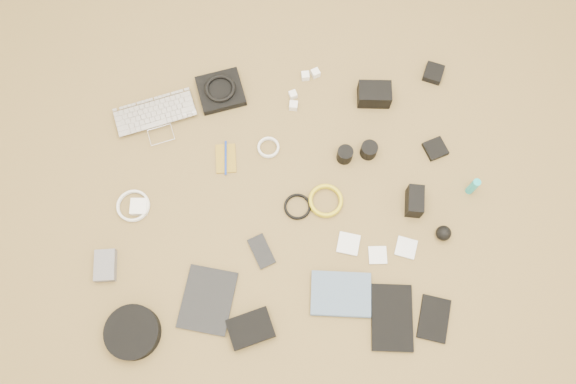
{
  "coord_description": "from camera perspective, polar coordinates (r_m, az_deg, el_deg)",
  "views": [
    {
      "loc": [
        -0.02,
        -0.63,
        2.03
      ],
      "look_at": [
        0.02,
        0.04,
        0.02
      ],
      "focal_mm": 35.0,
      "sensor_mm": 36.0,
      "label": 1
    }
  ],
  "objects": [
    {
      "name": "tablet",
      "position": [
        2.06,
        -8.16,
        -10.79
      ],
      "size": [
        0.23,
        0.27,
        0.01
      ],
      "primitive_type": "cube",
      "rotation": [
        0.0,
        0.0,
        -0.25
      ],
      "color": "black",
      "rests_on": "ground"
    },
    {
      "name": "flash",
      "position": [
        2.13,
        12.74,
        -0.91
      ],
      "size": [
        0.07,
        0.11,
        0.08
      ],
      "primitive_type": "cube",
      "rotation": [
        0.0,
        0.0,
        -0.16
      ],
      "color": "black",
      "rests_on": "ground"
    },
    {
      "name": "filter_case_mid",
      "position": [
        2.09,
        9.09,
        -6.35
      ],
      "size": [
        0.07,
        0.07,
        0.01
      ],
      "primitive_type": "cube",
      "rotation": [
        0.0,
        0.0,
        -0.05
      ],
      "color": "silver",
      "rests_on": "ground"
    },
    {
      "name": "paperback",
      "position": [
        2.03,
        5.36,
        -12.51
      ],
      "size": [
        0.23,
        0.18,
        0.02
      ],
      "primitive_type": "imported",
      "rotation": [
        0.0,
        0.0,
        1.46
      ],
      "color": "#475D78",
      "rests_on": "ground"
    },
    {
      "name": "charger_b",
      "position": [
        2.32,
        1.78,
        11.71
      ],
      "size": [
        0.03,
        0.03,
        0.03
      ],
      "primitive_type": "cube",
      "rotation": [
        0.0,
        0.0,
        0.04
      ],
      "color": "white",
      "rests_on": "ground"
    },
    {
      "name": "headphone_pouch",
      "position": [
        2.3,
        -6.85,
        10.14
      ],
      "size": [
        0.21,
        0.2,
        0.03
      ],
      "primitive_type": "cube",
      "rotation": [
        0.0,
        0.0,
        0.21
      ],
      "color": "black",
      "rests_on": "ground"
    },
    {
      "name": "laptop",
      "position": [
        2.29,
        -13.07,
        6.83
      ],
      "size": [
        0.36,
        0.29,
        0.02
      ],
      "primitive_type": "imported",
      "rotation": [
        0.0,
        0.0,
        0.25
      ],
      "color": "silver",
      "rests_on": "ground"
    },
    {
      "name": "pen_blue",
      "position": [
        2.18,
        -6.35,
        3.48
      ],
      "size": [
        0.01,
        0.14,
        0.01
      ],
      "primitive_type": "cylinder",
      "rotation": [
        1.57,
        0.0,
        -0.03
      ],
      "color": "#13319F",
      "rests_on": "notebook_olive"
    },
    {
      "name": "charger_d",
      "position": [
        2.26,
        0.56,
        8.77
      ],
      "size": [
        0.04,
        0.04,
        0.03
      ],
      "primitive_type": "cube",
      "rotation": [
        0.0,
        0.0,
        -0.18
      ],
      "color": "white",
      "rests_on": "ground"
    },
    {
      "name": "filter_case_left",
      "position": [
        2.09,
        6.16,
        -5.25
      ],
      "size": [
        0.1,
        0.1,
        0.01
      ],
      "primitive_type": "cube",
      "rotation": [
        0.0,
        0.0,
        -0.28
      ],
      "color": "silver",
      "rests_on": "ground"
    },
    {
      "name": "filter_case_right",
      "position": [
        2.12,
        11.9,
        -5.56
      ],
      "size": [
        0.09,
        0.09,
        0.01
      ],
      "primitive_type": "cube",
      "rotation": [
        0.0,
        0.0,
        -0.35
      ],
      "color": "silver",
      "rests_on": "ground"
    },
    {
      "name": "headphones",
      "position": [
        2.28,
        -6.92,
        10.42
      ],
      "size": [
        0.12,
        0.12,
        0.02
      ],
      "primitive_type": "torus",
      "rotation": [
        0.0,
        0.0,
        0.01
      ],
      "color": "black",
      "rests_on": "headphone_pouch"
    },
    {
      "name": "battery_charger",
      "position": [
        2.15,
        -18.07,
        -7.11
      ],
      "size": [
        0.07,
        0.11,
        0.03
      ],
      "primitive_type": "cube",
      "rotation": [
        0.0,
        0.0,
        -0.0
      ],
      "color": "slate",
      "rests_on": "ground"
    },
    {
      "name": "lens_cleaner",
      "position": [
        2.2,
        18.28,
        0.54
      ],
      "size": [
        0.03,
        0.03,
        0.1
      ],
      "primitive_type": "cylinder",
      "rotation": [
        0.0,
        0.0,
        -0.23
      ],
      "color": "#19A1A7",
      "rests_on": "ground"
    },
    {
      "name": "notebook_black_b",
      "position": [
        2.09,
        14.6,
        -12.35
      ],
      "size": [
        0.14,
        0.18,
        0.01
      ],
      "primitive_type": "cube",
      "rotation": [
        0.0,
        0.0,
        -0.3
      ],
      "color": "black",
      "rests_on": "ground"
    },
    {
      "name": "notebook_olive",
      "position": [
        2.19,
        -6.33,
        3.41
      ],
      "size": [
        0.08,
        0.12,
        0.01
      ],
      "primitive_type": "cube",
      "rotation": [
        0.0,
        0.0,
        0.01
      ],
      "color": "olive",
      "rests_on": "ground"
    },
    {
      "name": "charger_a",
      "position": [
        2.28,
        0.5,
        9.86
      ],
      "size": [
        0.04,
        0.04,
        0.03
      ],
      "primitive_type": "cube",
      "rotation": [
        0.0,
        0.0,
        0.3
      ],
      "color": "white",
      "rests_on": "ground"
    },
    {
      "name": "notebook_black_a",
      "position": [
        2.06,
        10.51,
        -12.42
      ],
      "size": [
        0.17,
        0.25,
        0.02
      ],
      "primitive_type": "cube",
      "rotation": [
        0.0,
        0.0,
        -0.1
      ],
      "color": "black",
      "rests_on": "ground"
    },
    {
      "name": "air_blower",
      "position": [
        2.14,
        15.52,
        -4.04
      ],
      "size": [
        0.07,
        0.07,
        0.06
      ],
      "primitive_type": "sphere",
      "rotation": [
        0.0,
        0.0,
        -0.4
      ],
      "color": "black",
      "rests_on": "ground"
    },
    {
      "name": "cable_black",
      "position": [
        2.11,
        0.96,
        -1.53
      ],
      "size": [
        0.13,
        0.13,
        0.01
      ],
      "primitive_type": "torus",
      "rotation": [
        0.0,
        0.0,
        -0.35
      ],
      "color": "black",
      "rests_on": "ground"
    },
    {
      "name": "power_brick",
      "position": [
        2.18,
        -14.9,
        -1.46
      ],
      "size": [
        0.07,
        0.07,
        0.03
      ],
      "primitive_type": "cube",
      "rotation": [
        0.0,
        0.0,
        -0.07
      ],
      "color": "white",
      "rests_on": "ground"
    },
    {
      "name": "dslr_camera",
      "position": [
        2.28,
        8.75,
        9.77
      ],
      "size": [
        0.14,
        0.1,
        0.07
      ],
      "primitive_type": "cube",
      "rotation": [
        0.0,
        0.0,
        -0.08
      ],
      "color": "black",
      "rests_on": "ground"
    },
    {
      "name": "cable_white_a",
      "position": [
        2.19,
        -2.0,
        4.5
      ],
      "size": [
        0.1,
        0.1,
        0.01
      ],
      "primitive_type": "torus",
      "rotation": [
        0.0,
        0.0,
        -0.24
      ],
      "color": "white",
      "rests_on": "ground"
    },
    {
      "name": "card_reader",
      "position": [
        2.26,
        14.74,
        4.27
      ],
      "size": [
        0.1,
        0.1,
        0.02
      ],
      "primitive_type": "cube",
      "rotation": [
        0.0,
        0.0,
        0.34
      ],
      "color": "black",
      "rests_on": "ground"
    },
    {
      "name": "cable_yellow",
      "position": [
        2.12,
        3.84,
        -0.95
      ],
      "size": [
        0.17,
        0.17,
        0.01
      ],
      "primitive_type": "torus",
      "rotation": [
        0.0,
        0.0,
        -0.37
      ],
      "color": "gold",
      "rests_on": "ground"
    },
    {
      "name": "drive_case",
      "position": [
        2.02,
        -3.82,
        -13.67
      ],
      "size": [
        0.18,
        0.15,
        0.04
      ],
      "primitive_type": "cube",
      "rotation": [
        0.0,
        0.0,
        0.27
      ],
      "color": "black",
      "rests_on": "ground"
    },
    {
      "name": "lens_pouch",
      "position": [
        2.4,
        14.56,
        11.61
      ],
      "size": [
        0.1,
        0.1,
        0.03
      ],
      "primitive_type": "cube",
      "rotation": [
        0.0,
        0.0,
        -0.4
      ],
      "color": "black",
      "rests_on": "ground"
    },
    {
      "name": "cable_white_b",
      "position": [
        2.19,
        -15.41,
        -1.4
      ],
      "size": [
        0.16,
        0.16,
        0.01
      ],
      "primitive_type": "torus",
      "rotation": [
        0.0,
        0.0,
        -0.34
      ],
      "color": "white",
      "rests_on": "ground"
    },
    {
      "name": "headphone_case",
      "position": [
        2.08,
        -15.5,
        -13.57
      ],
      "size": [
        0.25,
        0.25,
        0.05
      ],
      "primitive_type": "cylinder",
      "rotation": [
        0.0,
        0.0,
        0.38
      ],
      "color": "black",
      "rests_on": "ground"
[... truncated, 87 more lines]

